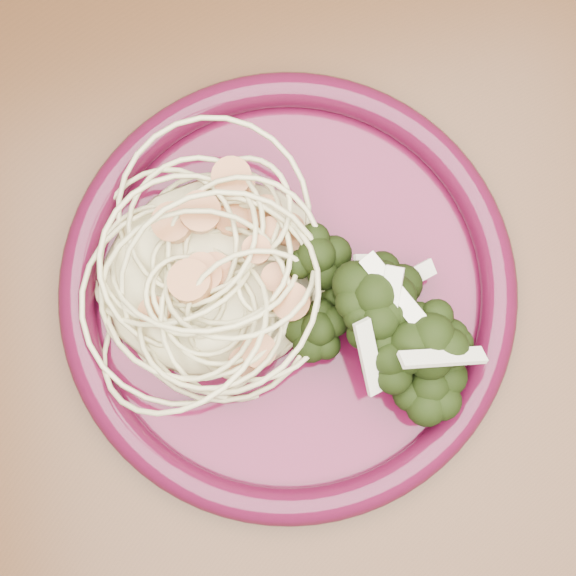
% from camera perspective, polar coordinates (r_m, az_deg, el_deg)
% --- Properties ---
extents(dining_table, '(1.20, 0.80, 0.75)m').
position_cam_1_polar(dining_table, '(0.63, -1.91, -7.84)').
color(dining_table, '#472814').
rests_on(dining_table, ground).
extents(dinner_plate, '(0.40, 0.40, 0.03)m').
position_cam_1_polar(dinner_plate, '(0.53, -0.00, -0.16)').
color(dinner_plate, '#45091F').
rests_on(dinner_plate, dining_table).
extents(spaghetti_pile, '(0.19, 0.18, 0.03)m').
position_cam_1_polar(spaghetti_pile, '(0.52, -5.23, 1.11)').
color(spaghetti_pile, '#CAC28D').
rests_on(spaghetti_pile, dinner_plate).
extents(scallop_cluster, '(0.17, 0.17, 0.04)m').
position_cam_1_polar(scallop_cluster, '(0.48, -5.66, 1.95)').
color(scallop_cluster, '#C57E49').
rests_on(scallop_cluster, spaghetti_pile).
extents(broccoli_pile, '(0.14, 0.17, 0.05)m').
position_cam_1_polar(broccoli_pile, '(0.51, 6.54, -1.08)').
color(broccoli_pile, black).
rests_on(broccoli_pile, dinner_plate).
extents(onion_garnish, '(0.10, 0.11, 0.06)m').
position_cam_1_polar(onion_garnish, '(0.48, 6.97, -0.54)').
color(onion_garnish, beige).
rests_on(onion_garnish, broccoli_pile).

